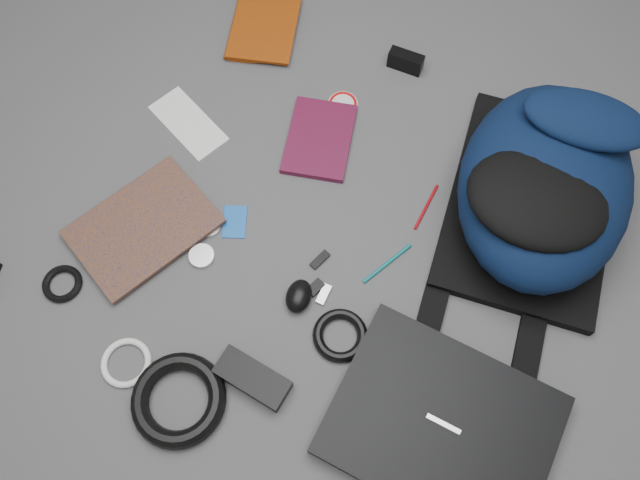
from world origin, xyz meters
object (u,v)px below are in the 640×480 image
at_px(laptop, 442,425).
at_px(power_brick, 253,378).
at_px(backpack, 545,184).
at_px(compact_camera, 406,61).
at_px(textbook_red, 232,24).
at_px(comic_book, 117,194).
at_px(dvd_case, 319,139).
at_px(mouse, 299,296).

xyz_separation_m(laptop, power_brick, (-0.37, -0.08, -0.00)).
height_order(backpack, compact_camera, backpack).
relative_size(laptop, textbook_red, 1.87).
relative_size(backpack, comic_book, 1.86).
bearing_deg(laptop, comic_book, 171.34).
bearing_deg(backpack, dvd_case, 177.17).
relative_size(mouse, power_brick, 0.50).
distance_m(backpack, compact_camera, 0.47).
relative_size(comic_book, power_brick, 1.98).
bearing_deg(backpack, compact_camera, 141.26).
bearing_deg(dvd_case, comic_book, -151.54).
relative_size(comic_book, mouse, 3.97).
xyz_separation_m(laptop, compact_camera, (-0.40, 0.76, 0.00)).
bearing_deg(power_brick, textbook_red, 126.29).
relative_size(laptop, dvd_case, 2.00).
height_order(laptop, textbook_red, laptop).
height_order(dvd_case, mouse, mouse).
xyz_separation_m(backpack, compact_camera, (-0.40, 0.24, -0.09)).
bearing_deg(comic_book, dvd_case, 67.56).
distance_m(textbook_red, comic_book, 0.54).
xyz_separation_m(textbook_red, comic_book, (0.00, -0.54, -0.00)).
bearing_deg(textbook_red, mouse, -68.10).
xyz_separation_m(comic_book, dvd_case, (0.35, 0.33, -0.00)).
bearing_deg(textbook_red, dvd_case, -48.65).
xyz_separation_m(textbook_red, mouse, (0.48, -0.58, 0.01)).
bearing_deg(backpack, mouse, -139.57).
distance_m(backpack, dvd_case, 0.51).
xyz_separation_m(compact_camera, power_brick, (0.03, -0.84, -0.01)).
xyz_separation_m(comic_book, compact_camera, (0.44, 0.62, 0.01)).
relative_size(compact_camera, mouse, 1.15).
bearing_deg(dvd_case, textbook_red, 133.90).
height_order(textbook_red, power_brick, power_brick).
bearing_deg(backpack, textbook_red, 161.11).
bearing_deg(textbook_red, power_brick, -76.18).
bearing_deg(compact_camera, laptop, -64.91).
relative_size(comic_book, dvd_case, 1.43).
relative_size(backpack, textbook_red, 2.48).
distance_m(laptop, power_brick, 0.38).
height_order(laptop, mouse, laptop).
xyz_separation_m(dvd_case, mouse, (0.13, -0.37, 0.01)).
relative_size(dvd_case, mouse, 2.78).
relative_size(compact_camera, power_brick, 0.57).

